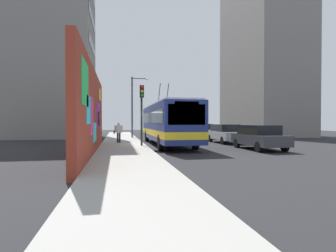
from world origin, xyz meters
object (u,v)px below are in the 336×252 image
(city_bus, at_px, (167,122))
(pedestrian_midblock, at_px, (119,131))
(parked_car_champagne, at_px, (188,129))
(parked_car_silver, at_px, (225,133))
(parked_car_white, at_px, (202,131))
(parked_car_dark_gray, at_px, (259,137))
(traffic_light, at_px, (142,105))
(street_lamp, at_px, (134,103))

(city_bus, distance_m, pedestrian_midblock, 3.90)
(parked_car_champagne, bearing_deg, pedestrian_midblock, 142.94)
(parked_car_silver, relative_size, parked_car_white, 1.06)
(parked_car_dark_gray, distance_m, parked_car_white, 11.64)
(city_bus, height_order, parked_car_white, city_bus)
(traffic_light, bearing_deg, parked_car_silver, -68.86)
(pedestrian_midblock, bearing_deg, parked_car_champagne, -37.06)
(city_bus, bearing_deg, parked_car_white, -36.18)
(parked_car_dark_gray, relative_size, parked_car_silver, 1.00)
(parked_car_white, distance_m, parked_car_champagne, 5.67)
(parked_car_champagne, relative_size, street_lamp, 0.71)
(city_bus, distance_m, parked_car_champagne, 13.83)
(parked_car_dark_gray, bearing_deg, pedestrian_midblock, 58.29)
(city_bus, distance_m, traffic_light, 3.13)
(city_bus, relative_size, parked_car_champagne, 2.63)
(street_lamp, bearing_deg, parked_car_white, -96.12)
(street_lamp, bearing_deg, city_bus, -165.46)
(parked_car_dark_gray, bearing_deg, street_lamp, 30.26)
(parked_car_champagne, distance_m, traffic_light, 16.58)
(parked_car_champagne, distance_m, pedestrian_midblock, 14.79)
(parked_car_dark_gray, bearing_deg, traffic_light, 70.51)
(traffic_light, bearing_deg, parked_car_champagne, -26.56)
(parked_car_dark_gray, distance_m, parked_car_silver, 5.44)
(city_bus, distance_m, parked_car_dark_gray, 6.96)
(parked_car_white, distance_m, traffic_light, 11.84)
(city_bus, relative_size, street_lamp, 1.86)
(traffic_light, bearing_deg, street_lamp, -0.61)
(parked_car_dark_gray, height_order, parked_car_white, same)
(parked_car_champagne, distance_m, street_lamp, 9.24)
(parked_car_dark_gray, xyz_separation_m, parked_car_champagne, (17.31, -0.00, 0.00))
(parked_car_silver, bearing_deg, city_bus, 99.97)
(parked_car_champagne, xyz_separation_m, pedestrian_midblock, (-11.80, 8.91, 0.22))
(street_lamp, bearing_deg, traffic_light, 179.39)
(parked_car_dark_gray, distance_m, street_lamp, 14.69)
(city_bus, xyz_separation_m, parked_car_white, (7.11, -5.20, -0.94))
(pedestrian_midblock, xyz_separation_m, traffic_light, (-2.90, -1.56, 1.91))
(parked_car_dark_gray, xyz_separation_m, traffic_light, (2.60, 7.35, 2.13))
(pedestrian_midblock, relative_size, traffic_light, 0.38)
(parked_car_white, bearing_deg, parked_car_champagne, -0.00)
(parked_car_white, bearing_deg, traffic_light, 140.88)
(parked_car_white, xyz_separation_m, parked_car_champagne, (5.67, -0.00, 0.00))
(traffic_light, relative_size, street_lamp, 0.66)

